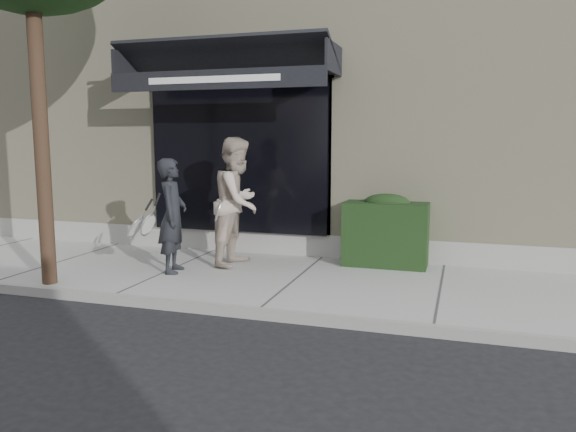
% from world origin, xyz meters
% --- Properties ---
extents(ground, '(80.00, 80.00, 0.00)m').
position_xyz_m(ground, '(0.00, 0.00, 0.00)').
color(ground, black).
rests_on(ground, ground).
extents(sidewalk, '(20.00, 3.00, 0.12)m').
position_xyz_m(sidewalk, '(0.00, 0.00, 0.06)').
color(sidewalk, gray).
rests_on(sidewalk, ground).
extents(curb, '(20.00, 0.10, 0.14)m').
position_xyz_m(curb, '(0.00, -1.55, 0.07)').
color(curb, gray).
rests_on(curb, ground).
extents(building_facade, '(14.30, 8.04, 5.64)m').
position_xyz_m(building_facade, '(-0.01, 4.96, 2.74)').
color(building_facade, '#BCB48F').
rests_on(building_facade, ground).
extents(hedge, '(1.30, 0.70, 1.14)m').
position_xyz_m(hedge, '(1.10, 1.25, 0.66)').
color(hedge, black).
rests_on(hedge, sidewalk).
extents(pedestrian_front, '(0.82, 0.81, 1.71)m').
position_xyz_m(pedestrian_front, '(-1.88, -0.19, 0.97)').
color(pedestrian_front, black).
rests_on(pedestrian_front, sidewalk).
extents(pedestrian_back, '(0.83, 1.03, 2.01)m').
position_xyz_m(pedestrian_back, '(-1.14, 0.57, 1.13)').
color(pedestrian_back, '#B3A08F').
rests_on(pedestrian_back, sidewalk).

